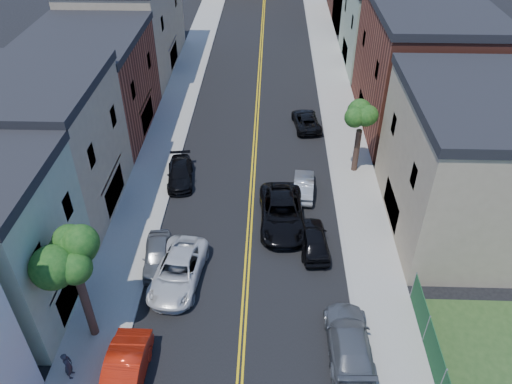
# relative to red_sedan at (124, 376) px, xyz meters

# --- Properties ---
(sidewalk_left) EXTENTS (3.20, 100.00, 0.15)m
(sidewalk_left) POSITION_rel_red_sedan_xyz_m (-2.40, 28.98, -0.77)
(sidewalk_left) COLOR gray
(sidewalk_left) RESTS_ON ground
(sidewalk_right) EXTENTS (3.20, 100.00, 0.15)m
(sidewalk_right) POSITION_rel_red_sedan_xyz_m (13.40, 28.98, -0.77)
(sidewalk_right) COLOR gray
(sidewalk_right) RESTS_ON ground
(curb_left) EXTENTS (0.30, 100.00, 0.15)m
(curb_left) POSITION_rel_red_sedan_xyz_m (-0.65, 28.98, -0.77)
(curb_left) COLOR gray
(curb_left) RESTS_ON ground
(curb_right) EXTENTS (0.30, 100.00, 0.15)m
(curb_right) POSITION_rel_red_sedan_xyz_m (11.65, 28.98, -0.77)
(curb_right) COLOR gray
(curb_right) RESTS_ON ground
(bldg_left_tan_near) EXTENTS (9.00, 10.00, 9.00)m
(bldg_left_tan_near) POSITION_rel_red_sedan_xyz_m (-8.50, 13.98, 3.66)
(bldg_left_tan_near) COLOR #998466
(bldg_left_tan_near) RESTS_ON ground
(bldg_left_brick) EXTENTS (9.00, 12.00, 8.00)m
(bldg_left_brick) POSITION_rel_red_sedan_xyz_m (-8.50, 24.98, 3.16)
(bldg_left_brick) COLOR brown
(bldg_left_brick) RESTS_ON ground
(bldg_left_tan_far) EXTENTS (9.00, 16.00, 9.50)m
(bldg_left_tan_far) POSITION_rel_red_sedan_xyz_m (-8.50, 38.98, 3.91)
(bldg_left_tan_far) COLOR #998466
(bldg_left_tan_far) RESTS_ON ground
(bldg_right_tan) EXTENTS (9.00, 12.00, 9.00)m
(bldg_right_tan) POSITION_rel_red_sedan_xyz_m (19.50, 12.98, 3.66)
(bldg_right_tan) COLOR #998466
(bldg_right_tan) RESTS_ON ground
(bldg_right_brick) EXTENTS (9.00, 14.00, 10.00)m
(bldg_right_brick) POSITION_rel_red_sedan_xyz_m (19.50, 26.98, 4.16)
(bldg_right_brick) COLOR brown
(bldg_right_brick) RESTS_ON ground
(bldg_right_palegrn) EXTENTS (9.00, 12.00, 8.50)m
(bldg_right_palegrn) POSITION_rel_red_sedan_xyz_m (19.50, 40.98, 3.41)
(bldg_right_palegrn) COLOR gray
(bldg_right_palegrn) RESTS_ON ground
(tree_left_mid) EXTENTS (5.20, 5.20, 9.29)m
(tree_left_mid) POSITION_rel_red_sedan_xyz_m (-2.38, 2.99, 5.74)
(tree_left_mid) COLOR #35231A
(tree_left_mid) RESTS_ON sidewalk_left
(tree_right_far) EXTENTS (4.40, 4.40, 8.03)m
(tree_right_far) POSITION_rel_red_sedan_xyz_m (13.42, 18.99, 4.91)
(tree_right_far) COLOR #35231A
(tree_right_far) RESTS_ON sidewalk_right
(red_sedan) EXTENTS (1.83, 5.13, 1.69)m
(red_sedan) POSITION_rel_red_sedan_xyz_m (0.00, 0.00, 0.00)
(red_sedan) COLOR red
(red_sedan) RESTS_ON ground
(white_pickup) EXTENTS (3.26, 6.00, 1.60)m
(white_pickup) POSITION_rel_red_sedan_xyz_m (1.50, 6.98, -0.05)
(white_pickup) COLOR silver
(white_pickup) RESTS_ON ground
(grey_car_left) EXTENTS (2.18, 4.37, 1.43)m
(grey_car_left) POSITION_rel_red_sedan_xyz_m (0.00, 8.35, -0.13)
(grey_car_left) COLOR #585C60
(grey_car_left) RESTS_ON ground
(black_car_left) EXTENTS (2.43, 4.79, 1.33)m
(black_car_left) POSITION_rel_red_sedan_xyz_m (0.00, 17.24, -0.18)
(black_car_left) COLOR black
(black_car_left) RESTS_ON ground
(grey_car_right) EXTENTS (2.32, 5.50, 1.59)m
(grey_car_right) POSITION_rel_red_sedan_xyz_m (11.00, 2.36, -0.05)
(grey_car_right) COLOR #575B5F
(grey_car_right) RESTS_ON ground
(black_car_right) EXTENTS (2.08, 4.51, 1.50)m
(black_car_right) POSITION_rel_red_sedan_xyz_m (9.67, 10.07, -0.10)
(black_car_right) COLOR black
(black_car_right) RESTS_ON ground
(silver_car_right) EXTENTS (1.73, 4.17, 1.34)m
(silver_car_right) POSITION_rel_red_sedan_xyz_m (9.30, 15.95, -0.17)
(silver_car_right) COLOR #9EA1A5
(silver_car_right) RESTS_ON ground
(dark_car_right_far) EXTENTS (2.73, 4.88, 1.29)m
(dark_car_right_far) POSITION_rel_red_sedan_xyz_m (9.98, 25.92, -0.20)
(dark_car_right_far) COLOR black
(dark_car_right_far) RESTS_ON ground
(black_suv_lane) EXTENTS (3.20, 6.51, 1.78)m
(black_suv_lane) POSITION_rel_red_sedan_xyz_m (7.67, 12.49, 0.05)
(black_suv_lane) COLOR black
(black_suv_lane) RESTS_ON ground
(pedestrian_left) EXTENTS (0.48, 0.66, 1.68)m
(pedestrian_left) POSITION_rel_red_sedan_xyz_m (-2.79, 0.39, 0.14)
(pedestrian_left) COLOR #26262D
(pedestrian_left) RESTS_ON sidewalk_left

